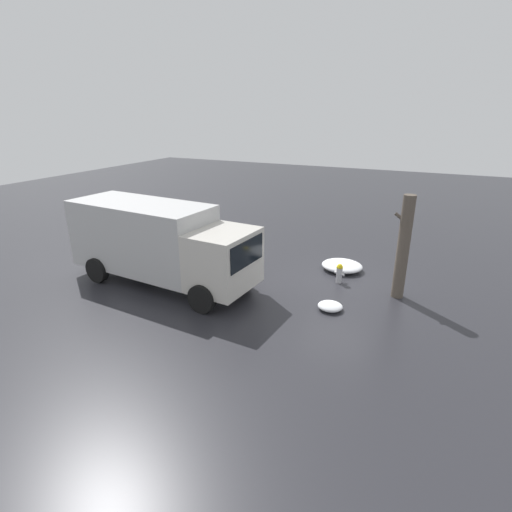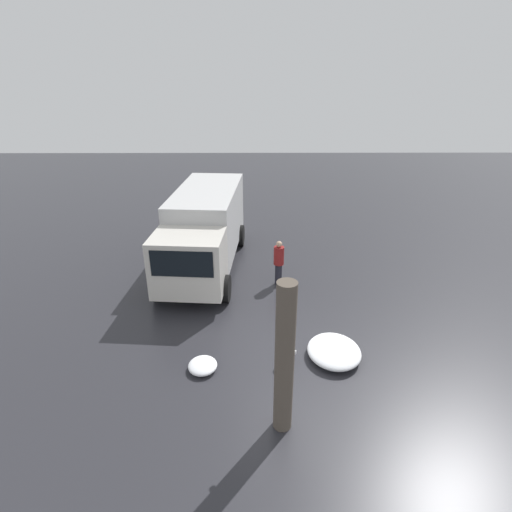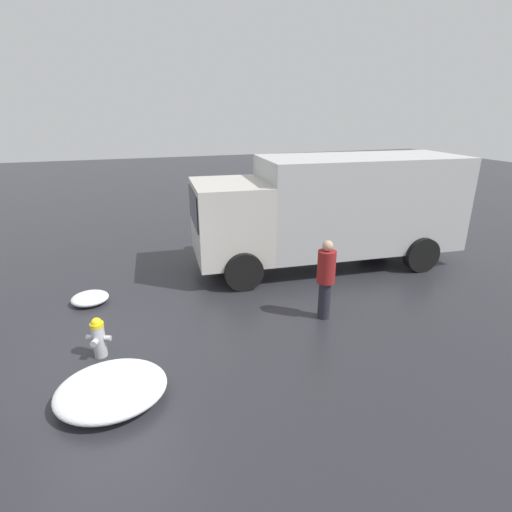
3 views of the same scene
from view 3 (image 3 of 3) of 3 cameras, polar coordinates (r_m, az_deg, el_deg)
ground_plane at (r=7.46m, az=-21.20°, el=-13.12°), size 60.00×60.00×0.00m
fire_hydrant at (r=7.27m, az=-21.59°, el=-10.70°), size 0.42×0.33×0.72m
delivery_truck at (r=10.61m, az=10.94°, el=6.90°), size 7.05×2.89×2.82m
pedestrian at (r=7.85m, az=9.94°, el=-2.93°), size 0.35×0.35×1.62m
snow_pile_by_hydrant at (r=6.34m, az=-19.94°, el=-17.45°), size 1.56×1.39×0.36m
snow_pile_curbside at (r=9.33m, az=-22.63°, el=-5.59°), size 0.77×0.73×0.23m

